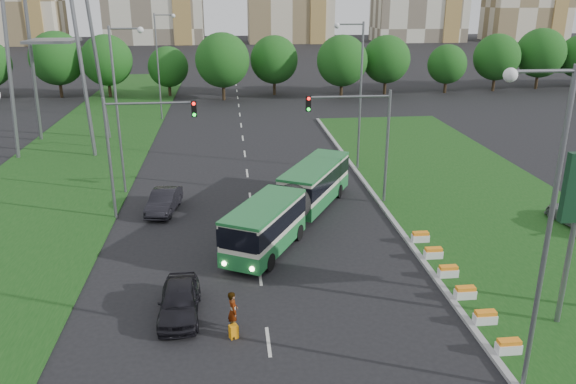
{
  "coord_description": "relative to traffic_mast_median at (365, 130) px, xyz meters",
  "views": [
    {
      "loc": [
        -4.33,
        -26.4,
        14.03
      ],
      "look_at": [
        -0.91,
        5.68,
        2.6
      ],
      "focal_mm": 35.0,
      "sensor_mm": 36.0,
      "label": 1
    }
  ],
  "objects": [
    {
      "name": "flower_planters",
      "position": [
        1.92,
        -12.5,
        -4.9
      ],
      "size": [
        1.1,
        11.5,
        0.6
      ],
      "primitive_type": null,
      "color": "silver",
      "rests_on": "grass_median"
    },
    {
      "name": "shopping_trolley",
      "position": [
        -9.24,
        -15.54,
        -5.05
      ],
      "size": [
        0.36,
        0.38,
        0.61
      ],
      "rotation": [
        0.0,
        0.0,
        0.38
      ],
      "color": "orange",
      "rests_on": "ground"
    },
    {
      "name": "lane_markings",
      "position": [
        -7.78,
        10.0,
        -5.35
      ],
      "size": [
        0.2,
        100.0,
        0.01
      ],
      "primitive_type": null,
      "color": "beige",
      "rests_on": "ground"
    },
    {
      "name": "tree_line",
      "position": [
        5.22,
        45.0,
        -0.85
      ],
      "size": [
        120.0,
        8.0,
        9.0
      ],
      "primitive_type": null,
      "color": "#144D14",
      "rests_on": "ground"
    },
    {
      "name": "traffic_mast_median",
      "position": [
        0.0,
        0.0,
        0.0
      ],
      "size": [
        5.76,
        0.32,
        8.0
      ],
      "color": "slate",
      "rests_on": "ground"
    },
    {
      "name": "street_lamps",
      "position": [
        -7.78,
        0.0,
        0.65
      ],
      "size": [
        36.0,
        60.0,
        12.0
      ],
      "primitive_type": null,
      "color": "slate",
      "rests_on": "ground"
    },
    {
      "name": "articulated_bus",
      "position": [
        -5.51,
        -3.19,
        -3.77
      ],
      "size": [
        2.45,
        15.72,
        2.59
      ],
      "rotation": [
        0.0,
        0.0,
        -0.5
      ],
      "color": "beige",
      "rests_on": "ground"
    },
    {
      "name": "traffic_mast_left",
      "position": [
        -15.16,
        -1.0,
        0.0
      ],
      "size": [
        5.76,
        0.32,
        8.0
      ],
      "color": "slate",
      "rests_on": "ground"
    },
    {
      "name": "car_left_near",
      "position": [
        -11.67,
        -13.47,
        -4.58
      ],
      "size": [
        1.85,
        4.53,
        1.54
      ],
      "primitive_type": "imported",
      "rotation": [
        0.0,
        0.0,
        0.01
      ],
      "color": "black",
      "rests_on": "ground"
    },
    {
      "name": "pedestrian",
      "position": [
        -9.24,
        -14.89,
        -4.42
      ],
      "size": [
        0.53,
        0.73,
        1.86
      ],
      "primitive_type": "imported",
      "rotation": [
        0.0,
        0.0,
        1.7
      ],
      "color": "gray",
      "rests_on": "ground"
    },
    {
      "name": "grass_median",
      "position": [
        8.22,
        -2.0,
        -5.27
      ],
      "size": [
        14.0,
        60.0,
        0.15
      ],
      "primitive_type": "cube",
      "color": "#143F12",
      "rests_on": "ground"
    },
    {
      "name": "median_kerb",
      "position": [
        1.27,
        -2.0,
        -5.26
      ],
      "size": [
        0.3,
        60.0,
        0.18
      ],
      "primitive_type": "cube",
      "color": "gray",
      "rests_on": "ground"
    },
    {
      "name": "ground",
      "position": [
        -4.78,
        -10.0,
        -5.35
      ],
      "size": [
        360.0,
        360.0,
        0.0
      ],
      "primitive_type": "plane",
      "color": "black",
      "rests_on": "ground"
    },
    {
      "name": "left_verge",
      "position": [
        -22.78,
        15.0,
        -5.3
      ],
      "size": [
        12.0,
        110.0,
        0.1
      ],
      "primitive_type": "cube",
      "color": "#143F12",
      "rests_on": "ground"
    },
    {
      "name": "car_left_far",
      "position": [
        -13.71,
        -0.06,
        -4.6
      ],
      "size": [
        2.26,
        4.75,
        1.5
      ],
      "primitive_type": "imported",
      "rotation": [
        0.0,
        0.0,
        -0.15
      ],
      "color": "black",
      "rests_on": "ground"
    }
  ]
}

